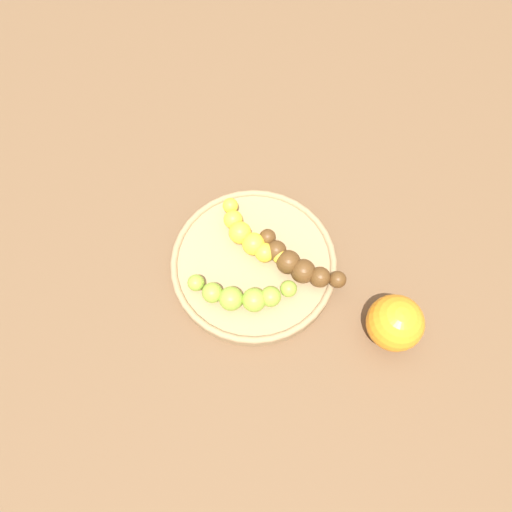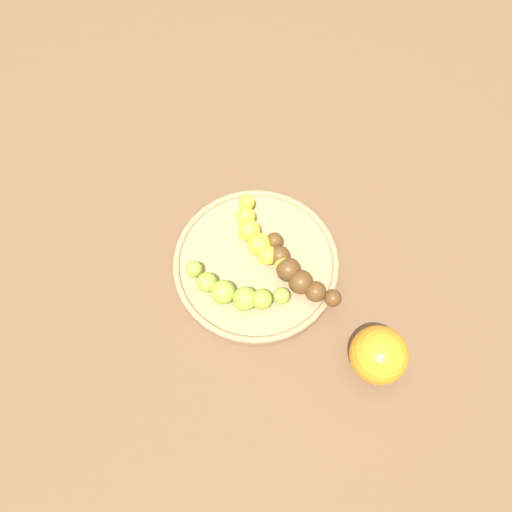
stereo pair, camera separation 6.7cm
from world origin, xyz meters
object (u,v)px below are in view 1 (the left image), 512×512
object	(u,v)px
fruit_bowl	(256,263)
banana_yellow	(250,236)
orange_fruit	(397,323)
banana_overripe	(300,264)
banana_green	(244,295)

from	to	relation	value
fruit_bowl	banana_yellow	bearing A→B (deg)	-76.56
banana_yellow	orange_fruit	world-z (taller)	orange_fruit
fruit_bowl	banana_overripe	size ratio (longest dim) A/B	2.01
fruit_bowl	banana_yellow	size ratio (longest dim) A/B	2.22
fruit_bowl	banana_green	world-z (taller)	banana_green
orange_fruit	fruit_bowl	bearing A→B (deg)	-28.07
fruit_bowl	banana_green	xyz separation A→B (m)	(0.02, 0.06, 0.02)
banana_yellow	banana_green	xyz separation A→B (m)	(0.01, 0.09, 0.00)
banana_overripe	banana_yellow	world-z (taller)	banana_overripe
banana_overripe	banana_yellow	xyz separation A→B (m)	(0.07, -0.04, -0.00)
fruit_bowl	banana_green	bearing A→B (deg)	73.22
banana_green	orange_fruit	world-z (taller)	orange_fruit
banana_yellow	orange_fruit	size ratio (longest dim) A/B	1.43
banana_overripe	banana_yellow	distance (m)	0.08
orange_fruit	banana_green	bearing A→B (deg)	-11.54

